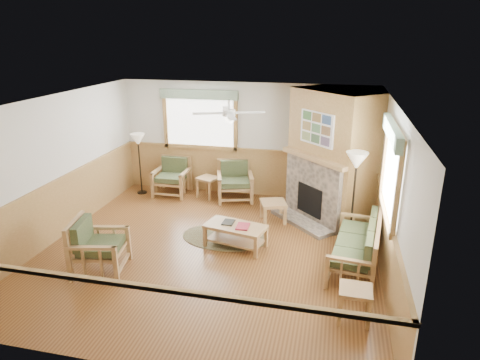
% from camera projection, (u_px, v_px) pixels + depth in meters
% --- Properties ---
extents(floor, '(6.00, 6.00, 0.01)m').
position_uv_depth(floor, '(210.00, 250.00, 7.83)').
color(floor, brown).
rests_on(floor, ground).
extents(ceiling, '(6.00, 6.00, 0.01)m').
position_uv_depth(ceiling, '(206.00, 102.00, 6.94)').
color(ceiling, white).
rests_on(ceiling, floor).
extents(wall_back, '(6.00, 0.02, 2.70)m').
position_uv_depth(wall_back, '(245.00, 140.00, 10.15)').
color(wall_back, silver).
rests_on(wall_back, floor).
extents(wall_front, '(6.00, 0.02, 2.70)m').
position_uv_depth(wall_front, '(128.00, 269.00, 4.62)').
color(wall_front, silver).
rests_on(wall_front, floor).
extents(wall_left, '(0.02, 6.00, 2.70)m').
position_uv_depth(wall_left, '(55.00, 169.00, 8.02)').
color(wall_left, silver).
rests_on(wall_left, floor).
extents(wall_right, '(0.02, 6.00, 2.70)m').
position_uv_depth(wall_right, '(390.00, 194.00, 6.75)').
color(wall_right, silver).
rests_on(wall_right, floor).
extents(wainscot, '(6.00, 6.00, 1.10)m').
position_uv_depth(wainscot, '(210.00, 222.00, 7.64)').
color(wainscot, '#A07741').
rests_on(wainscot, floor).
extents(fireplace, '(3.11, 3.11, 2.70)m').
position_uv_depth(fireplace, '(332.00, 156.00, 8.84)').
color(fireplace, '#A07741').
rests_on(fireplace, floor).
extents(window_back, '(1.90, 0.16, 1.50)m').
position_uv_depth(window_back, '(199.00, 89.00, 9.96)').
color(window_back, white).
rests_on(window_back, wall_back).
extents(window_right, '(0.16, 1.90, 1.50)m').
position_uv_depth(window_right, '(398.00, 123.00, 6.19)').
color(window_right, white).
rests_on(window_right, wall_right).
extents(ceiling_fan, '(1.59, 1.59, 0.36)m').
position_uv_depth(ceiling_fan, '(229.00, 102.00, 7.17)').
color(ceiling_fan, white).
rests_on(ceiling_fan, ceiling).
extents(sofa, '(1.87, 0.95, 0.82)m').
position_uv_depth(sofa, '(356.00, 244.00, 7.17)').
color(sofa, '#9F794A').
rests_on(sofa, floor).
extents(armchair_back_left, '(0.81, 0.81, 0.89)m').
position_uv_depth(armchair_back_left, '(172.00, 177.00, 10.39)').
color(armchair_back_left, '#9F794A').
rests_on(armchair_back_left, floor).
extents(armchair_back_right, '(1.00, 1.00, 0.90)m').
position_uv_depth(armchair_back_right, '(235.00, 181.00, 10.06)').
color(armchair_back_right, '#9F794A').
rests_on(armchair_back_right, floor).
extents(armchair_left, '(0.95, 0.95, 0.90)m').
position_uv_depth(armchair_left, '(99.00, 246.00, 7.02)').
color(armchair_left, '#9F794A').
rests_on(armchair_left, floor).
extents(coffee_table, '(1.19, 0.78, 0.44)m').
position_uv_depth(coffee_table, '(235.00, 236.00, 7.86)').
color(coffee_table, '#9F794A').
rests_on(coffee_table, floor).
extents(end_table_chairs, '(0.58, 0.57, 0.50)m').
position_uv_depth(end_table_chairs, '(208.00, 187.00, 10.26)').
color(end_table_chairs, '#9F794A').
rests_on(end_table_chairs, floor).
extents(end_table_sofa, '(0.45, 0.43, 0.49)m').
position_uv_depth(end_table_sofa, '(354.00, 304.00, 5.85)').
color(end_table_sofa, '#9F794A').
rests_on(end_table_sofa, floor).
extents(footstool, '(0.64, 0.64, 0.44)m').
position_uv_depth(footstool, '(273.00, 211.00, 8.96)').
color(footstool, '#9F794A').
rests_on(footstool, floor).
extents(braided_rug, '(1.77, 1.77, 0.01)m').
position_uv_depth(braided_rug, '(225.00, 237.00, 8.31)').
color(braided_rug, brown).
rests_on(braided_rug, floor).
extents(floor_lamp_left, '(0.41, 0.41, 1.51)m').
position_uv_depth(floor_lamp_left, '(140.00, 164.00, 10.36)').
color(floor_lamp_left, black).
rests_on(floor_lamp_left, floor).
extents(floor_lamp_right, '(0.51, 0.51, 1.76)m').
position_uv_depth(floor_lamp_right, '(353.00, 198.00, 7.90)').
color(floor_lamp_right, black).
rests_on(floor_lamp_right, floor).
extents(book_red, '(0.23, 0.31, 0.03)m').
position_uv_depth(book_red, '(243.00, 226.00, 7.70)').
color(book_red, maroon).
rests_on(book_red, coffee_table).
extents(book_dark, '(0.21, 0.28, 0.03)m').
position_uv_depth(book_dark, '(228.00, 222.00, 7.88)').
color(book_dark, black).
rests_on(book_dark, coffee_table).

